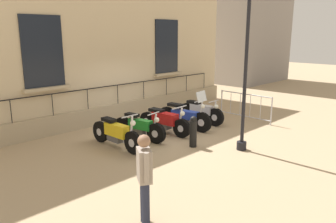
{
  "coord_description": "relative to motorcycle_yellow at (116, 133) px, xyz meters",
  "views": [
    {
      "loc": [
        7.84,
        -7.52,
        3.32
      ],
      "look_at": [
        0.44,
        0.0,
        0.8
      ],
      "focal_mm": 35.37,
      "sensor_mm": 36.0,
      "label": 1
    }
  ],
  "objects": [
    {
      "name": "building_facade",
      "position": [
        -2.91,
        1.97,
        2.71
      ],
      "size": [
        0.82,
        12.58,
        6.51
      ],
      "color": "#C6B28E",
      "rests_on": "ground_plane"
    },
    {
      "name": "lamppost",
      "position": [
        2.73,
        2.45,
        3.38
      ],
      "size": [
        0.34,
        1.04,
        5.12
      ],
      "color": "black",
      "rests_on": "ground_plane"
    },
    {
      "name": "motorcycle_silver",
      "position": [
        0.01,
        3.91,
        -0.03
      ],
      "size": [
        2.02,
        0.61,
        0.93
      ],
      "color": "black",
      "rests_on": "ground_plane"
    },
    {
      "name": "pedestrian_standing",
      "position": [
        3.6,
        -2.07,
        0.49
      ],
      "size": [
        0.47,
        0.37,
        1.66
      ],
      "color": "#23283D",
      "rests_on": "ground_plane"
    },
    {
      "name": "motorcycle_yellow",
      "position": [
        0.0,
        0.0,
        0.0
      ],
      "size": [
        2.2,
        0.57,
        1.1
      ],
      "color": "black",
      "rests_on": "ground_plane"
    },
    {
      "name": "motorcycle_red",
      "position": [
        -0.01,
        2.0,
        -0.01
      ],
      "size": [
        2.13,
        0.72,
        1.01
      ],
      "color": "black",
      "rests_on": "ground_plane"
    },
    {
      "name": "crowd_barrier",
      "position": [
        0.95,
        5.48,
        0.12
      ],
      "size": [
        2.27,
        0.07,
        1.05
      ],
      "color": "#B7B7BF",
      "rests_on": "ground_plane"
    },
    {
      "name": "motorcycle_blue",
      "position": [
        0.11,
        2.88,
        0.01
      ],
      "size": [
        2.16,
        0.65,
        1.42
      ],
      "color": "black",
      "rests_on": "ground_plane"
    },
    {
      "name": "distant_building",
      "position": [
        -4.61,
        14.97,
        4.49
      ],
      "size": [
        3.08,
        5.72,
        9.87
      ],
      "color": "gray",
      "rests_on": "ground_plane"
    },
    {
      "name": "motorcycle_green",
      "position": [
        -0.1,
        0.99,
        -0.05
      ],
      "size": [
        1.98,
        0.62,
        0.95
      ],
      "color": "black",
      "rests_on": "ground_plane"
    },
    {
      "name": "bollard",
      "position": [
        1.55,
        1.67,
        0.03
      ],
      "size": [
        0.22,
        0.22,
        0.94
      ],
      "color": "black",
      "rests_on": "ground_plane"
    },
    {
      "name": "ground_plane",
      "position": [
        -0.24,
        1.97,
        -0.44
      ],
      "size": [
        60.0,
        60.0,
        0.0
      ],
      "primitive_type": "plane",
      "color": "tan"
    }
  ]
}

